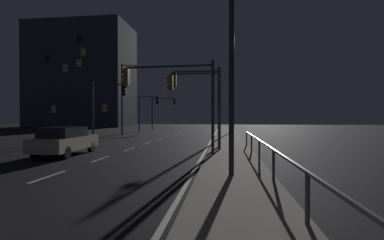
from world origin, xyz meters
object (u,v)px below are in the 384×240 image
traffic_light_overhead_east (170,88)px  traffic_light_mid_right (148,106)px  traffic_light_mid_left (196,93)px  traffic_light_near_right (162,107)px  car (65,140)px  street_lamp_corner (229,95)px  street_lamp_median (124,93)px  building_distant (82,76)px  traffic_light_near_left (198,91)px  street_lamp_across_street (236,45)px  traffic_light_far_right (107,100)px

traffic_light_overhead_east → traffic_light_mid_right: bearing=109.5°
traffic_light_mid_left → traffic_light_near_right: size_ratio=0.91×
car → traffic_light_overhead_east: (5.85, 0.42, 2.90)m
street_lamp_corner → traffic_light_mid_left: bearing=-98.0°
traffic_light_overhead_east → traffic_light_near_right: traffic_light_near_right is taller
traffic_light_near_right → traffic_light_mid_right: 6.37m
street_lamp_median → building_distant: size_ratio=0.37×
traffic_light_near_left → street_lamp_across_street: bearing=-75.3°
traffic_light_mid_left → traffic_light_near_left: traffic_light_near_left is taller
street_lamp_corner → street_lamp_median: street_lamp_median is taller
traffic_light_mid_left → traffic_light_far_right: size_ratio=0.93×
traffic_light_overhead_east → building_distant: building_distant is taller
traffic_light_near_right → traffic_light_near_left: 26.20m
traffic_light_near_left → street_lamp_across_street: size_ratio=0.71×
traffic_light_far_right → street_lamp_corner: size_ratio=0.67×
traffic_light_far_right → street_lamp_across_street: (10.86, -13.39, 0.96)m
building_distant → street_lamp_corner: bearing=-36.2°
traffic_light_overhead_east → street_lamp_across_street: bearing=-55.2°
street_lamp_corner → street_lamp_median: size_ratio=0.93×
traffic_light_far_right → street_lamp_corner: 15.20m
car → traffic_light_near_left: 8.61m
traffic_light_near_right → street_lamp_corner: 14.32m
car → street_lamp_median: (-3.09, 16.76, 4.18)m
traffic_light_near_right → traffic_light_near_left: (8.34, -24.84, 0.04)m
car → traffic_light_near_left: size_ratio=0.85×
traffic_light_overhead_east → street_lamp_median: size_ratio=0.61×
car → traffic_light_near_left: bearing=29.8°
street_lamp_corner → building_distant: (-32.84, 24.08, 6.56)m
traffic_light_mid_left → traffic_light_overhead_east: traffic_light_overhead_east is taller
traffic_light_mid_left → car: bearing=-159.4°
traffic_light_near_right → street_lamp_median: bearing=-98.3°
traffic_light_near_right → building_distant: size_ratio=0.24×
street_lamp_across_street → street_lamp_median: street_lamp_median is taller
traffic_light_overhead_east → traffic_light_near_left: (1.15, 3.58, 0.12)m
traffic_light_near_left → building_distant: size_ratio=0.23×
street_lamp_across_street → street_lamp_median: (-12.29, 21.15, 0.37)m
street_lamp_median → traffic_light_overhead_east: bearing=-61.3°
traffic_light_overhead_east → traffic_light_near_left: bearing=72.2°
traffic_light_mid_left → street_lamp_corner: street_lamp_corner is taller
traffic_light_near_right → traffic_light_far_right: bearing=-91.0°
traffic_light_far_right → traffic_light_near_right: bearing=89.0°
traffic_light_mid_left → traffic_light_mid_right: (-8.96, 19.87, 0.03)m
traffic_light_mid_left → traffic_light_mid_right: traffic_light_mid_right is taller
traffic_light_overhead_east → traffic_light_mid_right: traffic_light_mid_right is taller
car → street_lamp_corner: (9.36, 19.38, 4.03)m
traffic_light_far_right → traffic_light_near_left: bearing=-29.9°
building_distant → traffic_light_overhead_east: bearing=-55.7°
car → traffic_light_near_right: (-1.34, 28.84, 2.98)m
traffic_light_mid_left → street_lamp_across_street: (2.19, -7.02, 1.04)m
building_distant → traffic_light_near_left: bearing=-52.3°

